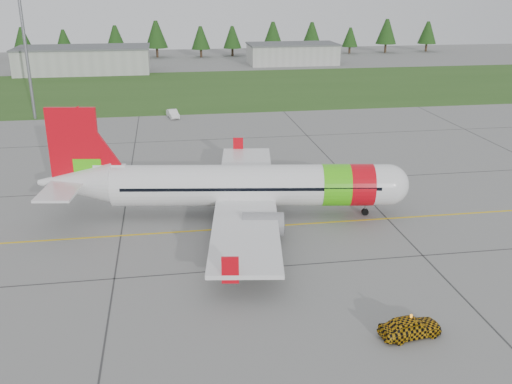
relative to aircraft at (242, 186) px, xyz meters
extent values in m
plane|color=gray|center=(3.63, -10.96, -3.08)|extent=(320.00, 320.00, 0.00)
cylinder|color=white|center=(0.85, -0.12, 0.04)|extent=(26.50, 7.70, 3.93)
sphere|color=white|center=(13.81, -2.03, 0.04)|extent=(3.93, 3.93, 3.93)
cone|color=white|center=(-15.60, 2.29, 0.40)|extent=(7.55, 4.91, 3.93)
cube|color=black|center=(14.11, -2.07, 0.40)|extent=(1.98, 2.83, 0.56)
cylinder|color=#4AD510|center=(8.83, -1.30, 0.04)|extent=(3.18, 4.35, 4.01)
cylinder|color=red|center=(11.22, -1.65, 0.04)|extent=(2.78, 4.29, 4.01)
cube|color=white|center=(0.35, -0.05, -1.07)|extent=(10.17, 32.71, 0.36)
cube|color=red|center=(1.68, 15.95, -0.51)|extent=(1.22, 0.36, 2.02)
cube|color=red|center=(-2.98, -15.76, -0.51)|extent=(1.22, 0.36, 2.02)
cylinder|color=gray|center=(2.65, 5.21, -1.62)|extent=(3.90, 2.62, 2.12)
cylinder|color=gray|center=(1.04, -5.76, -1.62)|extent=(3.90, 2.62, 2.12)
cube|color=red|center=(-15.40, 2.26, 3.77)|extent=(4.64, 1.03, 7.66)
cube|color=#4AD510|center=(-14.31, 2.10, 1.55)|extent=(2.65, 0.80, 2.42)
cube|color=white|center=(-16.10, 2.37, 0.65)|extent=(4.88, 11.94, 0.22)
cylinder|color=slate|center=(11.82, -1.74, -2.38)|extent=(0.18, 0.18, 1.41)
cylinder|color=black|center=(11.82, -1.74, -2.74)|extent=(0.72, 0.38, 0.69)
cylinder|color=slate|center=(-0.24, 2.89, -2.12)|extent=(0.22, 0.22, 1.91)
cylinder|color=black|center=(-0.64, 2.95, -2.56)|extent=(1.10, 0.60, 1.05)
cylinder|color=slate|center=(-1.06, -2.70, -2.12)|extent=(0.22, 0.22, 1.91)
cylinder|color=black|center=(-1.46, -2.64, -2.56)|extent=(1.10, 0.60, 1.05)
imported|color=#D79A0B|center=(7.84, -21.61, -1.05)|extent=(1.60, 1.82, 4.07)
imported|color=white|center=(-5.69, 44.11, -1.00)|extent=(1.70, 1.64, 4.16)
cube|color=#30561E|center=(3.63, 71.04, -3.07)|extent=(320.00, 50.00, 0.03)
cube|color=gold|center=(3.63, -2.96, -3.07)|extent=(120.00, 0.25, 0.02)
cube|color=#A8A8A3|center=(-26.37, 99.04, -0.08)|extent=(32.00, 14.00, 6.00)
cube|color=#A8A8A3|center=(28.63, 107.04, -0.48)|extent=(24.00, 12.00, 5.20)
cylinder|color=slate|center=(-28.37, 47.04, 6.92)|extent=(0.50, 0.50, 20.00)
camera|label=1|loc=(-6.74, -50.73, 18.18)|focal=40.00mm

